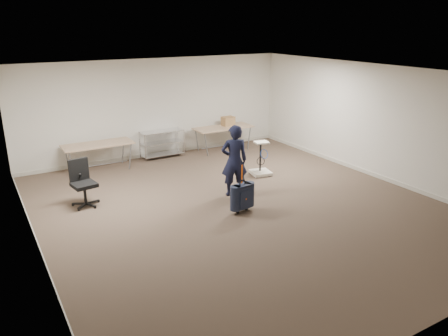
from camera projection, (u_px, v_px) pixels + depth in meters
ground at (240, 207)px, 9.30m from camera, size 9.00×9.00×0.00m
room_shell at (209, 185)px, 10.42m from camera, size 8.00×9.00×9.00m
folding_table_left at (98, 146)px, 11.40m from camera, size 1.80×0.75×0.73m
folding_table_right at (223, 129)px, 13.23m from camera, size 1.80×0.75×0.73m
wire_shelf at (162, 143)px, 12.60m from camera, size 1.22×0.47×0.80m
person at (234, 161)px, 9.71m from camera, size 0.69×0.57×1.63m
suitcase at (242, 196)px, 8.95m from camera, size 0.40×0.27×1.03m
office_chair at (84, 192)px, 9.32m from camera, size 0.61×0.61×1.00m
equipment_cart at (261, 166)px, 11.21m from camera, size 0.56×0.56×0.88m
cardboard_box at (228, 121)px, 13.36m from camera, size 0.38×0.29×0.28m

